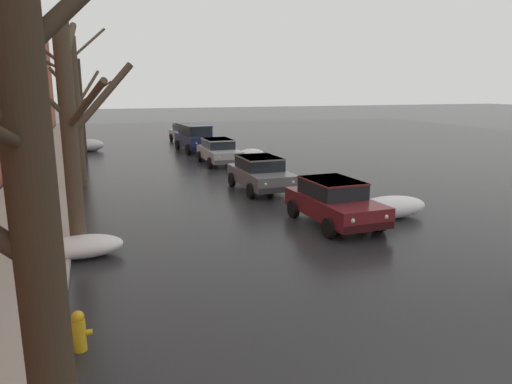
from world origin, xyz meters
TOP-DOWN VIEW (x-y plane):
  - left_sidewalk_slab at (-6.52, 18.00)m, footprint 3.04×80.00m
  - snow_bank_near_corner_left at (-4.71, 9.40)m, footprint 1.99×1.06m
  - snow_bank_along_left_kerb at (4.95, 9.94)m, footprint 2.69×1.15m
  - snow_bank_mid_block_left at (-4.49, 31.10)m, footprint 1.89×1.30m
  - snow_bank_far_right_pile at (4.74, 23.83)m, footprint 1.64×1.20m
  - bare_tree_at_the_corner at (-4.83, 1.57)m, footprint 3.18×2.72m
  - bare_tree_second_along_sidewalk at (-4.74, 9.81)m, footprint 3.08×4.30m
  - bare_tree_mid_block at (-4.81, 18.88)m, footprint 2.90×2.89m
  - bare_tree_far_down_block at (-4.84, 27.11)m, footprint 3.60×1.16m
  - sedan_maroon_approaching_near_lane at (2.86, 9.95)m, footprint 2.04×3.95m
  - sedan_grey_parked_kerbside_close at (2.37, 15.49)m, footprint 2.05×4.09m
  - sedan_silver_parked_kerbside_mid at (2.51, 22.93)m, footprint 1.91×4.28m
  - suv_darkblue_parked_far_down_block at (2.36, 28.66)m, footprint 2.27×4.53m
  - sedan_white_queued_behind_truck at (2.80, 34.46)m, footprint 2.14×4.51m
  - fire_hydrant at (-4.70, 4.71)m, footprint 0.42×0.22m

SIDE VIEW (x-z plane):
  - left_sidewalk_slab at x=-6.52m, z-range 0.00..0.14m
  - snow_bank_near_corner_left at x=-4.71m, z-range 0.00..0.55m
  - snow_bank_far_right_pile at x=4.74m, z-range -0.01..0.65m
  - fire_hydrant at x=-4.70m, z-range 0.00..0.71m
  - snow_bank_along_left_kerb at x=4.95m, z-range -0.01..0.73m
  - snow_bank_mid_block_left at x=-4.49m, z-range -0.02..0.81m
  - sedan_maroon_approaching_near_lane at x=2.86m, z-range 0.04..1.46m
  - sedan_grey_parked_kerbside_close at x=2.37m, z-range 0.04..1.46m
  - sedan_silver_parked_kerbside_mid at x=2.51m, z-range 0.04..1.46m
  - sedan_white_queued_behind_truck at x=2.80m, z-range 0.04..1.46m
  - suv_darkblue_parked_far_down_block at x=2.36m, z-range 0.08..1.90m
  - bare_tree_at_the_corner at x=-4.83m, z-range 0.00..6.20m
  - bare_tree_far_down_block at x=-4.84m, z-range 0.20..6.12m
  - bare_tree_second_along_sidewalk at x=-4.74m, z-range 0.21..6.30m
  - bare_tree_mid_block at x=-4.81m, z-range 0.01..6.92m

